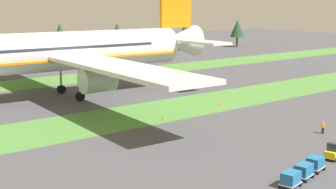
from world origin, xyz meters
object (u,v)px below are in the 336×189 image
at_px(cargo_dolly_second, 304,170).
at_px(taxiway_marker_1, 220,103).
at_px(airliner, 56,51).
at_px(taxiway_marker_0, 164,118).
at_px(baggage_tug, 333,152).
at_px(cargo_dolly_lead, 315,163).
at_px(cargo_dolly_third, 291,178).
at_px(ground_crew_marshaller, 323,127).

relative_size(cargo_dolly_second, taxiway_marker_1, 4.28).
relative_size(airliner, taxiway_marker_0, 138.11).
relative_size(baggage_tug, cargo_dolly_lead, 1.14).
relative_size(airliner, baggage_tug, 28.19).
bearing_deg(cargo_dolly_third, ground_crew_marshaller, 103.91).
xyz_separation_m(cargo_dolly_second, ground_crew_marshaller, (15.98, 8.51, 0.03)).
height_order(baggage_tug, cargo_dolly_third, baggage_tug).
distance_m(cargo_dolly_second, ground_crew_marshaller, 18.11).
bearing_deg(taxiway_marker_0, baggage_tug, -81.45).
relative_size(airliner, cargo_dolly_third, 32.20).
bearing_deg(cargo_dolly_third, cargo_dolly_second, 90.00).
xyz_separation_m(cargo_dolly_second, cargo_dolly_third, (-2.84, -0.60, 0.00)).
bearing_deg(airliner, taxiway_marker_1, -135.56).
bearing_deg(cargo_dolly_lead, cargo_dolly_third, -90.00).
relative_size(ground_crew_marshaller, taxiway_marker_0, 3.03).
distance_m(airliner, taxiway_marker_1, 31.19).
height_order(airliner, cargo_dolly_lead, airliner).
xyz_separation_m(baggage_tug, cargo_dolly_lead, (-4.92, -1.04, 0.10)).
height_order(airliner, baggage_tug, airliner).
bearing_deg(ground_crew_marshaller, airliner, -61.34).
distance_m(airliner, cargo_dolly_second, 53.18).
bearing_deg(cargo_dolly_second, cargo_dolly_third, -90.00).
bearing_deg(airliner, cargo_dolly_third, -177.94).
xyz_separation_m(baggage_tug, taxiway_marker_1, (10.04, 28.48, -0.53)).
distance_m(cargo_dolly_third, taxiway_marker_0, 29.43).
xyz_separation_m(cargo_dolly_lead, cargo_dolly_third, (-5.67, -1.20, 0.00)).
height_order(cargo_dolly_third, ground_crew_marshaller, ground_crew_marshaller).
distance_m(cargo_dolly_lead, taxiway_marker_0, 27.50).
height_order(cargo_dolly_second, ground_crew_marshaller, ground_crew_marshaller).
bearing_deg(baggage_tug, airliner, 179.08).
distance_m(cargo_dolly_lead, ground_crew_marshaller, 15.34).
xyz_separation_m(airliner, baggage_tug, (9.90, -50.91, -7.96)).
height_order(cargo_dolly_lead, cargo_dolly_second, same).
bearing_deg(cargo_dolly_third, taxiway_marker_1, 134.18).
bearing_deg(airliner, ground_crew_marshaller, -154.82).
bearing_deg(baggage_tug, ground_crew_marshaller, 117.96).
bearing_deg(taxiway_marker_1, cargo_dolly_third, -123.89).
xyz_separation_m(airliner, taxiway_marker_1, (19.94, -22.43, -8.48)).
bearing_deg(ground_crew_marshaller, taxiway_marker_0, -51.76).
bearing_deg(cargo_dolly_lead, airliner, 173.55).
xyz_separation_m(cargo_dolly_lead, cargo_dolly_second, (-2.84, -0.60, 0.00)).
bearing_deg(airliner, cargo_dolly_second, -174.86).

